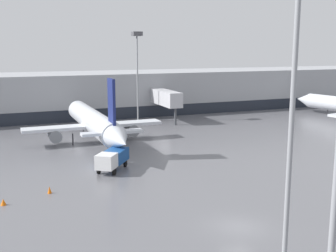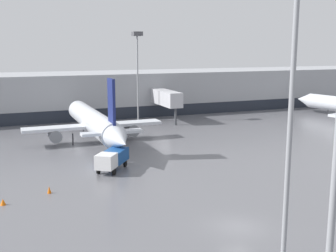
{
  "view_description": "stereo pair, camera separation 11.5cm",
  "coord_description": "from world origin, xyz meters",
  "views": [
    {
      "loc": [
        -17.16,
        -27.45,
        14.27
      ],
      "look_at": [
        5.32,
        28.5,
        3.0
      ],
      "focal_mm": 45.0,
      "sensor_mm": 36.0,
      "label": 1
    },
    {
      "loc": [
        -17.05,
        -27.49,
        14.27
      ],
      "look_at": [
        5.32,
        28.5,
        3.0
      ],
      "focal_mm": 45.0,
      "sensor_mm": 36.0,
      "label": 2
    }
  ],
  "objects": [
    {
      "name": "ground_plane",
      "position": [
        0.0,
        0.0,
        0.0
      ],
      "size": [
        320.0,
        320.0,
        0.0
      ],
      "primitive_type": "plane",
      "color": "slate"
    },
    {
      "name": "terminal_building",
      "position": [
        0.04,
        61.94,
        4.49
      ],
      "size": [
        160.0,
        26.74,
        9.0
      ],
      "color": "#9EA0A5",
      "rests_on": "ground_plane"
    },
    {
      "name": "parked_jet_1",
      "position": [
        -4.15,
        35.12,
        3.13
      ],
      "size": [
        21.1,
        33.71,
        10.45
      ],
      "rotation": [
        0.0,
        0.0,
        1.58
      ],
      "color": "silver",
      "rests_on": "ground_plane"
    },
    {
      "name": "service_truck_1",
      "position": [
        -5.36,
        19.53,
        1.46
      ],
      "size": [
        5.1,
        5.88,
        2.36
      ],
      "rotation": [
        0.0,
        0.0,
        4.08
      ],
      "color": "#19478C",
      "rests_on": "ground_plane"
    },
    {
      "name": "traffic_cone_0",
      "position": [
        -17.54,
        12.25,
        0.3
      ],
      "size": [
        0.51,
        0.51,
        0.6
      ],
      "color": "orange",
      "rests_on": "ground_plane"
    },
    {
      "name": "traffic_cone_1",
      "position": [
        -13.22,
        13.97,
        0.35
      ],
      "size": [
        0.41,
        0.41,
        0.71
      ],
      "color": "orange",
      "rests_on": "ground_plane"
    },
    {
      "name": "apron_light_mast_1",
      "position": [
        7.72,
        50.31,
        13.7
      ],
      "size": [
        1.8,
        1.8,
        17.23
      ],
      "color": "gray",
      "rests_on": "ground_plane"
    },
    {
      "name": "apron_light_mast_5",
      "position": [
        -2.28,
        -8.76,
        15.91
      ],
      "size": [
        1.8,
        1.8,
        20.47
      ],
      "color": "gray",
      "rests_on": "ground_plane"
    }
  ]
}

